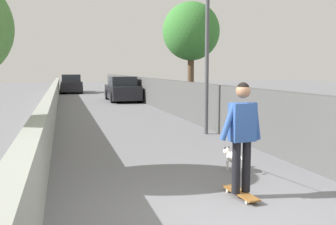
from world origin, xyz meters
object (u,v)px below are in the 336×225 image
object	(u,v)px
car_near	(122,89)
tree_right_mid	(191,32)
lamp_post	(207,28)
dog	(233,157)
skateboard	(241,193)
person_skateboarder	(242,129)
car_far	(71,84)

from	to	relation	value
car_near	tree_right_mid	bearing A→B (deg)	-158.88
lamp_post	dog	distance (m)	5.06
tree_right_mid	car_near	bearing A→B (deg)	21.12
skateboard	person_skateboarder	size ratio (longest dim) A/B	0.48
dog	car_far	world-z (taller)	car_far
person_skateboarder	car_near	bearing A→B (deg)	-3.12
person_skateboarder	car_far	size ratio (longest dim) A/B	0.39
tree_right_mid	car_far	size ratio (longest dim) A/B	1.18
dog	car_far	distance (m)	26.20
car_near	lamp_post	bearing A→B (deg)	-177.29
dog	car_far	xyz separation A→B (m)	(26.08, 2.46, 0.44)
tree_right_mid	person_skateboarder	bearing A→B (deg)	164.30
car_far	dog	bearing A→B (deg)	-174.62
person_skateboarder	car_far	world-z (taller)	person_skateboarder
tree_right_mid	dog	size ratio (longest dim) A/B	2.93
tree_right_mid	skateboard	xyz separation A→B (m)	(-11.99, 3.37, -3.67)
lamp_post	car_near	bearing A→B (deg)	2.71
person_skateboarder	car_near	size ratio (longest dim) A/B	0.39
lamp_post	car_far	world-z (taller)	lamp_post
person_skateboarder	car_far	xyz separation A→B (m)	(27.52, 1.90, -0.36)
lamp_post	person_skateboarder	bearing A→B (deg)	163.77
car_far	lamp_post	bearing A→B (deg)	-171.01
lamp_post	dog	xyz separation A→B (m)	(-4.01, 1.03, -2.91)
lamp_post	dog	size ratio (longest dim) A/B	2.68
tree_right_mid	dog	xyz separation A→B (m)	(-10.54, 2.81, -3.47)
person_skateboarder	car_near	xyz separation A→B (m)	(18.15, -0.99, -0.36)
car_far	person_skateboarder	bearing A→B (deg)	-176.05
lamp_post	dog	bearing A→B (deg)	165.55
car_near	skateboard	bearing A→B (deg)	176.88
lamp_post	car_far	xyz separation A→B (m)	(22.07, 3.49, -2.47)
lamp_post	skateboard	world-z (taller)	lamp_post
lamp_post	person_skateboarder	distance (m)	6.06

